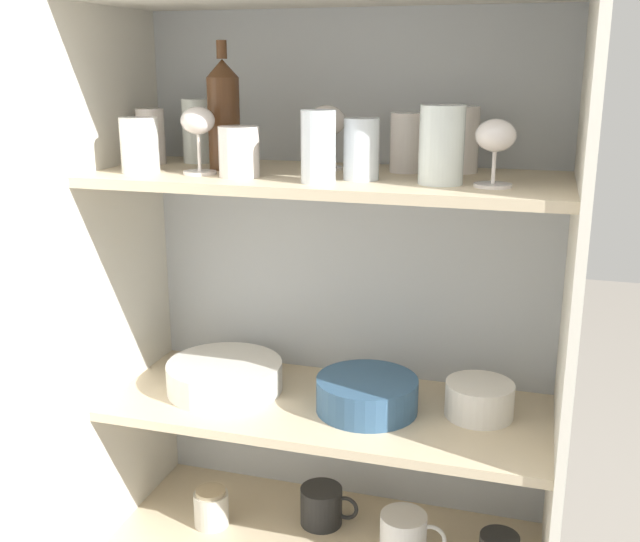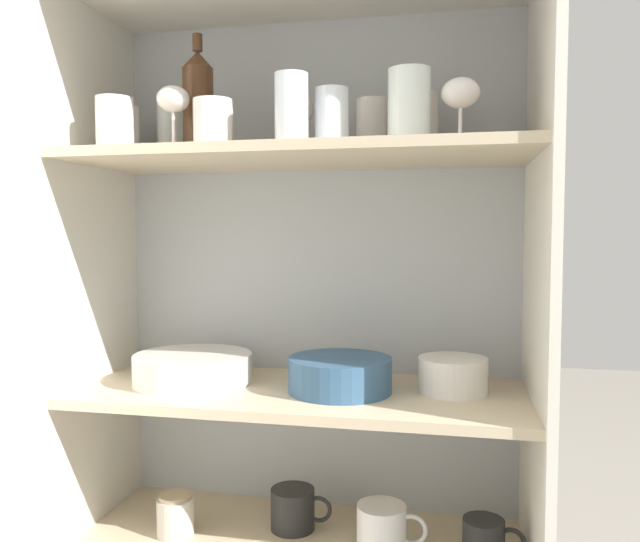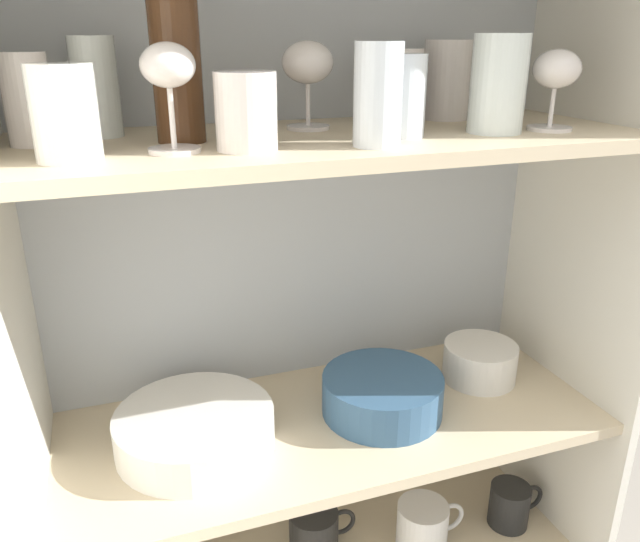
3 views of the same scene
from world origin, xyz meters
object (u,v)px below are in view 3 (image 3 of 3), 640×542
(wine_bottle, at_px, (176,56))
(coffee_mug_primary, at_px, (510,505))
(plate_stack_white, at_px, (195,429))
(mixing_bowl_large, at_px, (382,393))
(serving_bowl_small, at_px, (480,360))

(wine_bottle, height_order, coffee_mug_primary, wine_bottle)
(plate_stack_white, distance_m, mixing_bowl_large, 0.33)
(plate_stack_white, relative_size, mixing_bowl_large, 1.21)
(mixing_bowl_large, bearing_deg, coffee_mug_primary, -4.09)
(coffee_mug_primary, bearing_deg, mixing_bowl_large, 175.91)
(serving_bowl_small, bearing_deg, coffee_mug_primary, -44.22)
(plate_stack_white, relative_size, serving_bowl_small, 1.83)
(wine_bottle, bearing_deg, plate_stack_white, -161.00)
(wine_bottle, bearing_deg, serving_bowl_small, 2.72)
(mixing_bowl_large, bearing_deg, plate_stack_white, 178.07)
(mixing_bowl_large, distance_m, serving_bowl_small, 0.23)
(wine_bottle, relative_size, plate_stack_white, 0.99)
(wine_bottle, xyz_separation_m, coffee_mug_primary, (0.60, -0.04, -0.88))
(serving_bowl_small, relative_size, coffee_mug_primary, 1.16)
(serving_bowl_small, bearing_deg, wine_bottle, -177.28)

